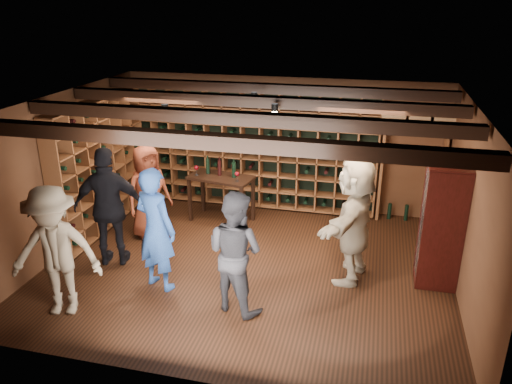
% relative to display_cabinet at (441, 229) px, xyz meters
% --- Properties ---
extents(ground, '(6.00, 6.00, 0.00)m').
position_rel_display_cabinet_xyz_m(ground, '(-2.71, -0.20, -0.86)').
color(ground, black).
rests_on(ground, ground).
extents(room_shell, '(6.00, 6.00, 6.00)m').
position_rel_display_cabinet_xyz_m(room_shell, '(-2.71, -0.15, 1.56)').
color(room_shell, '#58331E').
rests_on(room_shell, ground).
extents(wine_rack_back, '(4.65, 0.30, 2.20)m').
position_rel_display_cabinet_xyz_m(wine_rack_back, '(-3.24, 2.13, 0.29)').
color(wine_rack_back, brown).
rests_on(wine_rack_back, ground).
extents(wine_rack_left, '(0.30, 2.65, 2.20)m').
position_rel_display_cabinet_xyz_m(wine_rack_left, '(-5.54, 0.62, 0.29)').
color(wine_rack_left, brown).
rests_on(wine_rack_left, ground).
extents(crate_shelf, '(1.20, 0.32, 2.07)m').
position_rel_display_cabinet_xyz_m(crate_shelf, '(-0.31, 2.12, 0.71)').
color(crate_shelf, brown).
rests_on(crate_shelf, ground).
extents(display_cabinet, '(0.55, 0.50, 1.75)m').
position_rel_display_cabinet_xyz_m(display_cabinet, '(0.00, 0.00, 0.00)').
color(display_cabinet, black).
rests_on(display_cabinet, ground).
extents(man_blue_shirt, '(0.75, 0.62, 1.78)m').
position_rel_display_cabinet_xyz_m(man_blue_shirt, '(-3.80, -1.02, 0.03)').
color(man_blue_shirt, navy).
rests_on(man_blue_shirt, ground).
extents(man_grey_suit, '(0.97, 0.87, 1.65)m').
position_rel_display_cabinet_xyz_m(man_grey_suit, '(-2.60, -1.26, -0.03)').
color(man_grey_suit, black).
rests_on(man_grey_suit, ground).
extents(guest_red_floral, '(0.87, 0.94, 1.62)m').
position_rel_display_cabinet_xyz_m(guest_red_floral, '(-4.59, 0.42, -0.05)').
color(guest_red_floral, maroon).
rests_on(guest_red_floral, ground).
extents(guest_woman_black, '(1.16, 0.69, 1.85)m').
position_rel_display_cabinet_xyz_m(guest_woman_black, '(-4.74, -0.56, 0.07)').
color(guest_woman_black, black).
rests_on(guest_woman_black, ground).
extents(guest_khaki, '(1.26, 0.92, 1.75)m').
position_rel_display_cabinet_xyz_m(guest_khaki, '(-4.77, -1.89, 0.02)').
color(guest_khaki, '#827259').
rests_on(guest_khaki, ground).
extents(guest_beige, '(0.90, 1.79, 1.84)m').
position_rel_display_cabinet_xyz_m(guest_beige, '(-1.18, -0.14, 0.07)').
color(guest_beige, tan).
rests_on(guest_beige, ground).
extents(tasting_table, '(1.22, 0.76, 1.14)m').
position_rel_display_cabinet_xyz_m(tasting_table, '(-3.61, 1.31, -0.09)').
color(tasting_table, black).
rests_on(tasting_table, ground).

